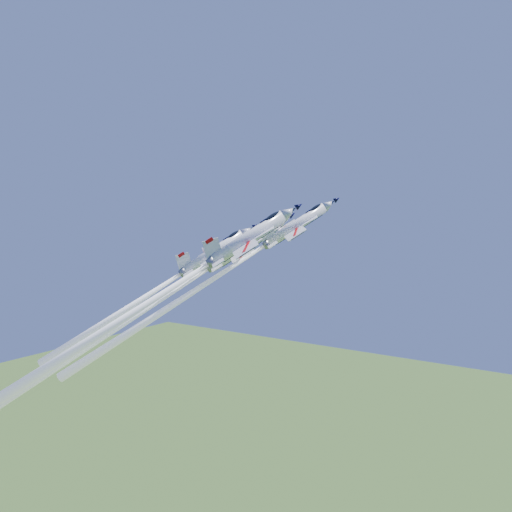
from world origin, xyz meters
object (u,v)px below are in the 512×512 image
Objects in this scene: jet_lead at (207,283)px; jet_left at (147,308)px; jet_right at (154,299)px; jet_slot at (155,290)px.

jet_left is (-11.70, -2.31, -5.07)m from jet_lead.
jet_right is (-3.27, -9.20, -1.77)m from jet_lead.
jet_left is 1.52× the size of jet_slot.
jet_slot is (4.56, -2.57, 3.84)m from jet_left.
jet_left is 11.38m from jet_right.
jet_right is at bearing 7.55° from jet_left.
jet_lead is at bearing 117.25° from jet_right.
jet_right is at bearing -62.75° from jet_lead.
jet_lead reaches higher than jet_right.
jet_lead is 0.85× the size of jet_left.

